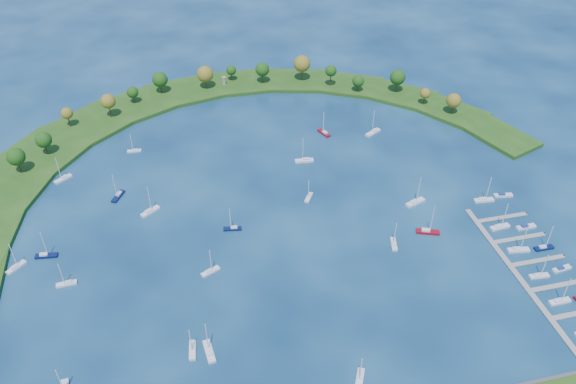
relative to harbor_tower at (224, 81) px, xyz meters
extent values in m
plane|color=#072141|center=(7.19, -116.29, -4.37)|extent=(700.00, 700.00, 0.00)
cube|color=#1D4B14|center=(-96.84, -51.72, -3.37)|extent=(54.07, 56.09, 2.00)
cube|color=#1D4B14|center=(-76.02, -29.03, -3.37)|extent=(55.20, 54.07, 2.00)
cube|color=#1D4B14|center=(-50.38, -11.97, -3.37)|extent=(53.65, 48.47, 2.00)
cube|color=#1D4B14|center=(-21.41, -1.53, -3.37)|extent=(49.62, 39.75, 2.00)
cube|color=#1D4B14|center=(9.22, 1.69, -3.37)|extent=(44.32, 29.96, 2.00)
cube|color=#1D4B14|center=(39.73, -2.50, -3.37)|extent=(49.49, 38.05, 2.00)
cube|color=#1D4B14|center=(68.35, -13.85, -3.37)|extent=(51.13, 44.12, 2.00)
cube|color=#1D4B14|center=(93.44, -31.72, -3.37)|extent=(49.19, 47.96, 2.00)
cube|color=#1D4B14|center=(113.53, -55.05, -3.37)|extent=(43.90, 49.49, 2.00)
cube|color=#1D4B14|center=(127.47, -82.51, -3.37)|extent=(35.67, 48.74, 2.00)
cylinder|color=#382314|center=(-103.63, -66.13, 1.08)|extent=(0.56, 0.56, 6.91)
sphere|color=#1F4B12|center=(-103.63, -66.13, 6.18)|extent=(8.23, 8.23, 8.23)
cylinder|color=#382314|center=(-93.23, -53.08, 0.85)|extent=(0.56, 0.56, 6.46)
sphere|color=#1F4B12|center=(-93.23, -53.08, 5.63)|extent=(7.76, 7.76, 7.76)
cylinder|color=#382314|center=(-84.34, -29.03, 0.93)|extent=(0.56, 0.56, 6.61)
sphere|color=brown|center=(-84.34, -29.03, 5.44)|extent=(6.06, 6.06, 6.06)
cylinder|color=#382314|center=(-63.75, -23.88, 1.55)|extent=(0.56, 0.56, 7.86)
sphere|color=brown|center=(-63.75, -23.88, 7.03)|extent=(7.76, 7.76, 7.76)
cylinder|color=#382314|center=(-51.58, -10.84, 0.27)|extent=(0.56, 0.56, 5.28)
sphere|color=#1F4B12|center=(-51.58, -10.84, 4.17)|extent=(6.31, 6.31, 6.31)
cylinder|color=#382314|center=(-36.12, -2.23, 0.90)|extent=(0.56, 0.56, 6.55)
sphere|color=#1F4B12|center=(-36.12, -2.23, 5.91)|extent=(8.69, 8.69, 8.69)
cylinder|color=#382314|center=(-10.73, -2.29, 1.08)|extent=(0.56, 0.56, 6.91)
sphere|color=brown|center=(-10.73, -2.29, 6.41)|extent=(9.38, 9.38, 9.38)
cylinder|color=#382314|center=(5.00, 3.76, 0.37)|extent=(0.56, 0.56, 5.48)
sphere|color=#1F4B12|center=(5.00, 3.76, 4.27)|extent=(5.82, 5.82, 5.82)
cylinder|color=#382314|center=(22.18, -3.30, 1.10)|extent=(0.56, 0.56, 6.95)
sphere|color=#1F4B12|center=(22.18, -3.30, 6.19)|extent=(8.05, 8.05, 8.05)
cylinder|color=#382314|center=(45.32, -5.31, 1.95)|extent=(0.56, 0.56, 8.65)
sphere|color=brown|center=(45.32, -5.31, 8.22)|extent=(9.70, 9.70, 9.70)
cylinder|color=#382314|center=(59.55, -16.33, 1.83)|extent=(0.56, 0.56, 8.41)
sphere|color=#1F4B12|center=(59.55, -16.33, 7.34)|extent=(6.53, 6.53, 6.53)
cylinder|color=#382314|center=(72.84, -26.08, 0.20)|extent=(0.56, 0.56, 5.14)
sphere|color=#1F4B12|center=(72.84, -26.08, 4.11)|extent=(6.71, 6.71, 6.71)
cylinder|color=#382314|center=(94.08, -31.60, 1.30)|extent=(0.56, 0.56, 7.35)
sphere|color=#1F4B12|center=(94.08, -31.60, 6.71)|extent=(8.70, 8.70, 8.70)
cylinder|color=#382314|center=(103.46, -48.71, 0.40)|extent=(0.56, 0.56, 5.55)
sphere|color=brown|center=(103.46, -48.71, 4.32)|extent=(5.71, 5.71, 5.71)
cylinder|color=#382314|center=(113.79, -61.49, 0.74)|extent=(0.56, 0.56, 6.23)
sphere|color=brown|center=(113.79, -61.49, 5.41)|extent=(7.80, 7.80, 7.80)
cylinder|color=gray|center=(0.00, 0.00, -0.20)|extent=(2.20, 2.20, 4.34)
cylinder|color=gray|center=(0.00, 0.00, 2.12)|extent=(2.60, 2.60, 0.30)
cube|color=gray|center=(85.19, -177.29, -4.02)|extent=(2.20, 82.00, 0.40)
cube|color=gray|center=(97.29, -183.89, -4.02)|extent=(22.00, 2.00, 0.40)
cube|color=gray|center=(97.29, -170.69, -4.02)|extent=(22.00, 2.00, 0.40)
cylinder|color=#382314|center=(108.19, -170.69, -3.77)|extent=(0.36, 0.36, 1.60)
cube|color=gray|center=(97.29, -157.49, -4.02)|extent=(22.00, 2.00, 0.40)
cylinder|color=#382314|center=(108.19, -157.49, -3.77)|extent=(0.36, 0.36, 1.60)
cube|color=gray|center=(97.29, -144.29, -4.02)|extent=(22.00, 2.00, 0.40)
cylinder|color=#382314|center=(108.19, -144.29, -3.77)|extent=(0.36, 0.36, 1.60)
cylinder|color=silver|center=(-75.81, -188.85, 2.05)|extent=(0.32, 0.32, 10.92)
cube|color=#0A1440|center=(-87.30, -124.97, -3.87)|extent=(8.65, 3.38, 1.01)
cube|color=silver|center=(-88.14, -124.87, -3.01)|extent=(3.13, 2.00, 0.71)
cylinder|color=silver|center=(-86.64, -125.05, 2.32)|extent=(0.32, 0.32, 11.37)
cube|color=white|center=(-31.15, -183.91, -3.83)|extent=(3.53, 9.27, 1.09)
cube|color=silver|center=(-31.05, -184.81, -2.91)|extent=(2.12, 3.34, 0.76)
cylinder|color=silver|center=(-31.23, -183.19, 2.82)|extent=(0.32, 0.32, 12.21)
cube|color=white|center=(-36.41, -182.07, -3.91)|extent=(2.98, 7.87, 0.92)
cube|color=silver|center=(-36.33, -181.31, -3.13)|extent=(1.79, 2.84, 0.65)
cylinder|color=silver|center=(-36.48, -182.68, 1.73)|extent=(0.32, 0.32, 10.37)
cube|color=white|center=(-84.96, -73.90, -3.87)|extent=(8.15, 6.83, 1.01)
cube|color=silver|center=(-84.28, -73.41, -3.02)|extent=(3.34, 3.06, 0.70)
cylinder|color=silver|center=(-85.50, -74.30, 2.29)|extent=(0.32, 0.32, 11.31)
cube|color=white|center=(-97.81, -129.00, -3.89)|extent=(7.27, 7.35, 0.97)
cube|color=silver|center=(-98.38, -129.58, -3.07)|extent=(3.11, 3.13, 0.68)
cylinder|color=silver|center=(-97.36, -128.54, 2.05)|extent=(0.32, 0.32, 10.90)
cube|color=white|center=(67.19, -68.17, -3.81)|extent=(9.39, 7.05, 1.12)
cube|color=silver|center=(67.99, -67.69, -2.86)|extent=(3.76, 3.26, 0.79)
cylinder|color=silver|center=(66.54, -68.56, 3.08)|extent=(0.32, 0.32, 12.65)
cube|color=white|center=(26.39, -84.68, -3.84)|extent=(9.05, 3.33, 1.06)
cube|color=silver|center=(27.27, -84.77, -2.94)|extent=(3.25, 2.03, 0.74)
cylinder|color=silver|center=(25.68, -84.61, 2.66)|extent=(0.32, 0.32, 11.94)
cube|color=white|center=(-46.95, -106.83, -3.84)|extent=(8.62, 7.14, 1.06)
cube|color=silver|center=(-47.67, -107.34, -2.94)|extent=(3.52, 3.20, 0.74)
cylinder|color=silver|center=(-46.37, -106.42, 2.65)|extent=(0.32, 0.32, 11.92)
cube|color=white|center=(-52.76, -57.41, -3.96)|extent=(6.93, 2.29, 0.82)
cube|color=silver|center=(-52.08, -57.45, -3.27)|extent=(2.46, 1.47, 0.57)
cylinder|color=silver|center=(-53.31, -57.38, 1.06)|extent=(0.32, 0.32, 9.23)
cube|color=white|center=(13.23, -204.85, -3.90)|extent=(5.51, 8.00, 0.94)
cube|color=silver|center=(13.59, -204.15, -3.10)|extent=(2.61, 3.15, 0.66)
cylinder|color=silver|center=(12.95, -205.41, 1.87)|extent=(0.32, 0.32, 10.61)
cube|color=#0A1440|center=(-60.35, -92.88, -3.86)|extent=(6.09, 8.71, 1.03)
cube|color=silver|center=(-59.95, -92.12, -2.99)|extent=(2.88, 3.44, 0.72)
cylinder|color=silver|center=(-60.67, -93.49, 2.44)|extent=(0.32, 0.32, 11.57)
cube|color=maroon|center=(42.51, -62.68, -3.87)|extent=(5.34, 8.68, 1.01)
cube|color=silver|center=(42.82, -63.46, -3.01)|extent=(2.63, 3.35, 0.71)
cylinder|color=silver|center=(42.25, -62.06, 2.31)|extent=(0.32, 0.32, 11.35)
cube|color=white|center=(65.37, -126.75, -3.81)|extent=(9.66, 5.62, 1.12)
cube|color=silver|center=(64.49, -127.07, -2.86)|extent=(3.69, 2.83, 0.78)
cylinder|color=silver|center=(66.07, -126.50, 3.04)|extent=(0.32, 0.32, 12.59)
cube|color=white|center=(-26.34, -147.91, -3.92)|extent=(7.70, 5.07, 0.90)
cube|color=silver|center=(-27.02, -148.22, -3.16)|extent=(3.00, 2.44, 0.63)
cylinder|color=silver|center=(-25.79, -147.65, 1.60)|extent=(0.32, 0.32, 10.14)
cube|color=#0A1440|center=(-14.60, -125.64, -3.93)|extent=(7.65, 3.18, 0.89)
cube|color=silver|center=(-13.86, -125.75, -3.17)|extent=(2.79, 1.83, 0.62)
cylinder|color=silver|center=(-15.18, -125.55, 1.53)|extent=(0.32, 0.32, 10.02)
cube|color=white|center=(46.48, -149.38, -3.93)|extent=(3.87, 7.74, 0.89)
cube|color=silver|center=(46.29, -150.10, -3.17)|extent=(2.06, 2.89, 0.63)
cylinder|color=silver|center=(46.63, -148.80, 1.55)|extent=(0.32, 0.32, 10.07)
cube|color=white|center=(21.21, -112.70, -3.96)|extent=(5.33, 6.95, 0.84)
cube|color=silver|center=(21.58, -112.10, -3.25)|extent=(2.45, 2.79, 0.59)
cylinder|color=silver|center=(20.92, -113.17, 1.16)|extent=(0.32, 0.32, 9.40)
cube|color=white|center=(-78.65, -142.06, -3.93)|extent=(7.44, 2.47, 0.88)
cube|color=silver|center=(-77.92, -142.02, -3.19)|extent=(2.65, 1.58, 0.62)
cylinder|color=silver|center=(-79.24, -142.09, 1.46)|extent=(0.32, 0.32, 9.91)
cube|color=maroon|center=(62.61, -145.82, -3.81)|extent=(9.70, 5.72, 1.13)
cube|color=silver|center=(61.73, -145.50, -2.86)|extent=(3.72, 2.86, 0.79)
cylinder|color=silver|center=(63.31, -146.08, 3.08)|extent=(0.32, 0.32, 12.66)
cube|color=white|center=(92.79, -190.96, -3.89)|extent=(8.12, 2.35, 0.97)
cube|color=silver|center=(91.98, -190.97, -3.06)|extent=(2.85, 1.62, 0.68)
cylinder|color=silver|center=(93.43, -190.95, 2.06)|extent=(0.32, 0.32, 10.93)
cube|color=white|center=(92.79, -178.14, -3.92)|extent=(7.75, 2.71, 0.91)
cube|color=silver|center=(92.03, -178.08, -3.14)|extent=(2.77, 1.69, 0.64)
cylinder|color=silver|center=(93.39, -178.19, 1.68)|extent=(0.32, 0.32, 10.28)
cube|color=white|center=(103.29, -176.75, -3.92)|extent=(7.85, 3.09, 0.92)
cube|color=navy|center=(102.53, -176.85, -3.14)|extent=(2.84, 1.82, 0.64)
cube|color=white|center=(92.79, -163.83, -3.86)|extent=(8.86, 3.67, 1.03)
cube|color=silver|center=(91.94, -163.71, -2.98)|extent=(3.23, 2.12, 0.72)
cylinder|color=silver|center=(93.47, -163.94, 2.46)|extent=(0.32, 0.32, 11.61)
cube|color=#0A1440|center=(103.29, -165.00, -3.90)|extent=(7.91, 2.28, 0.95)
cube|color=silver|center=(102.50, -164.99, -3.10)|extent=(2.78, 1.57, 0.66)
cylinder|color=silver|center=(103.92, -165.00, 1.90)|extent=(0.32, 0.32, 10.66)
cube|color=white|center=(92.79, -149.79, -3.86)|extent=(8.71, 3.19, 1.02)
cube|color=silver|center=(91.94, -149.87, -2.99)|extent=(3.13, 1.95, 0.72)
cylinder|color=silver|center=(93.47, -149.72, 2.40)|extent=(0.32, 0.32, 11.51)
cube|color=white|center=(103.29, -152.16, -3.88)|extent=(8.35, 2.51, 1.00)
cube|color=navy|center=(102.46, -152.18, -3.03)|extent=(2.94, 1.69, 0.70)
cube|color=white|center=(95.19, -132.07, -3.85)|extent=(8.84, 3.20, 1.04)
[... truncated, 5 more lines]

